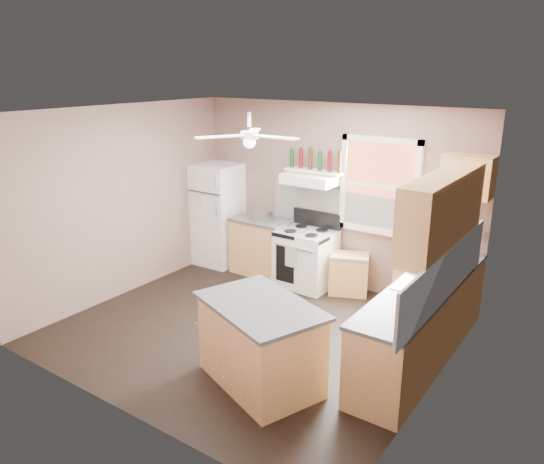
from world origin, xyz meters
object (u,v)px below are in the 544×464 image
Objects in this scene: toaster at (263,216)px; cart at (349,275)px; refrigerator at (217,214)px; island at (261,346)px; stove at (306,259)px.

cart is at bearing 9.35° from toaster.
toaster is (0.99, -0.08, 0.15)m from refrigerator.
refrigerator is at bearing 159.19° from cart.
refrigerator is 3.70m from island.
refrigerator reaches higher than island.
stove is (0.75, 0.06, -0.56)m from toaster.
refrigerator reaches higher than cart.
island is (1.71, -2.42, -0.56)m from toaster.
refrigerator is 5.98× the size of toaster.
toaster is at bearing 163.98° from cart.
cart is (1.41, 0.17, -0.72)m from toaster.
cart is at bearing 11.13° from stove.
refrigerator is 2.47m from cart.
stove is 0.69× the size of island.
refrigerator is 1.79m from stove.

